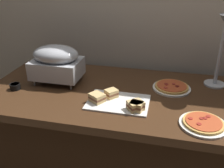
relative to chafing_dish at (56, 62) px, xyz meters
The scene contains 7 objects.
back_wall 0.75m from the chafing_dish, 40.10° to the left, with size 4.40×0.04×2.40m, color #B7A893.
buffet_table 0.75m from the chafing_dish, ahead, with size 1.90×0.84×0.76m.
chafing_dish is the anchor object (origin of this frame).
pizza_plate_center 0.79m from the chafing_dish, ahead, with size 0.25×0.25×0.03m.
pizza_plate_raised_stand 1.01m from the chafing_dish, 19.31° to the right, with size 0.24×0.24×0.03m.
sandwich_platter 0.54m from the chafing_dish, 24.43° to the right, with size 0.36×0.25×0.06m.
sauce_cup_near 0.31m from the chafing_dish, 142.14° to the right, with size 0.07×0.07×0.04m.
Camera 1 is at (0.20, -1.42, 1.51)m, focal length 40.26 mm.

